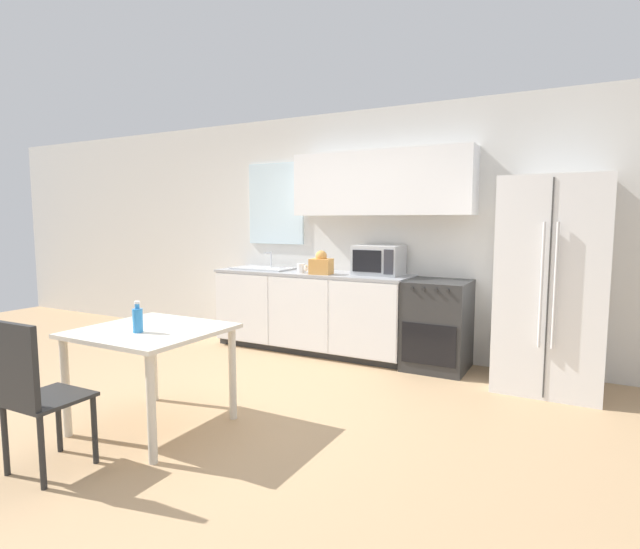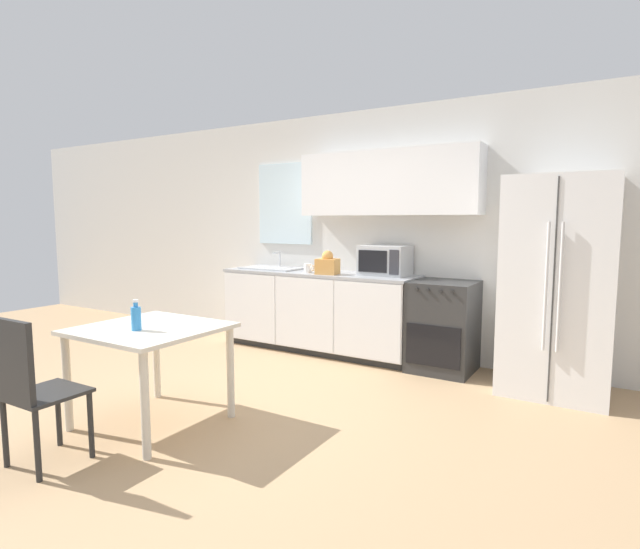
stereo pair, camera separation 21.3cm
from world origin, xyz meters
name	(u,v)px [view 2 (the right image)]	position (x,y,z in m)	size (l,w,h in m)	color
ground_plane	(240,409)	(0.00, 0.00, 0.00)	(12.00, 12.00, 0.00)	tan
wall_back	(366,224)	(0.05, 2.14, 1.45)	(12.00, 0.38, 2.70)	silver
kitchen_counter	(318,311)	(-0.40, 1.84, 0.46)	(2.30, 0.62, 0.91)	#333333
oven_range	(443,326)	(1.06, 1.84, 0.45)	(0.61, 0.62, 0.89)	#2D2D2D
refrigerator	(559,286)	(2.08, 1.75, 0.93)	(0.87, 0.82, 1.86)	white
kitchen_sink	(272,268)	(-1.05, 1.84, 0.92)	(0.71, 0.41, 0.20)	#B7BABC
microwave	(385,260)	(0.38, 1.92, 1.07)	(0.50, 0.37, 0.32)	#B7BABC
coffee_mug	(308,268)	(-0.44, 1.69, 0.96)	(0.12, 0.08, 0.10)	white
grocery_bag_0	(328,264)	(-0.19, 1.69, 1.02)	(0.25, 0.22, 0.26)	#DB994C
dining_table	(150,341)	(-0.36, -0.55, 0.62)	(0.94, 0.91, 0.73)	beige
dining_chair_near	(29,383)	(-0.43, -1.39, 0.54)	(0.41, 0.41, 0.93)	#282828
drink_bottle	(136,318)	(-0.35, -0.68, 0.82)	(0.07, 0.07, 0.22)	#338CD8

